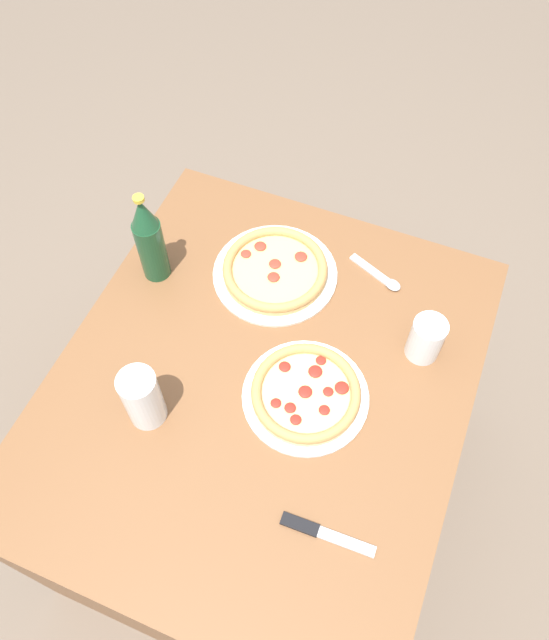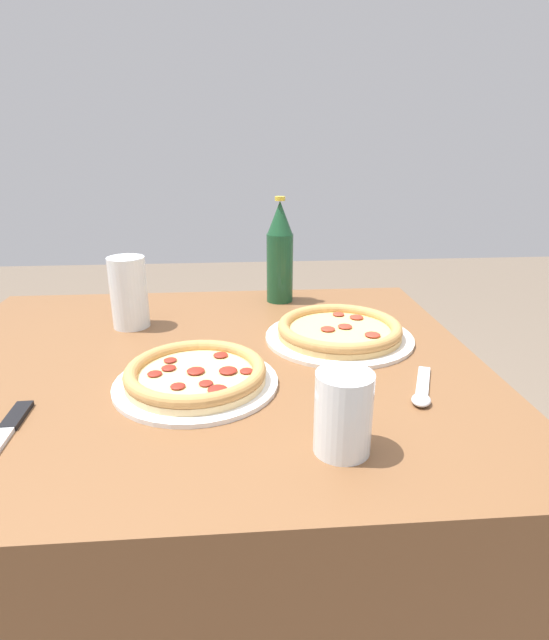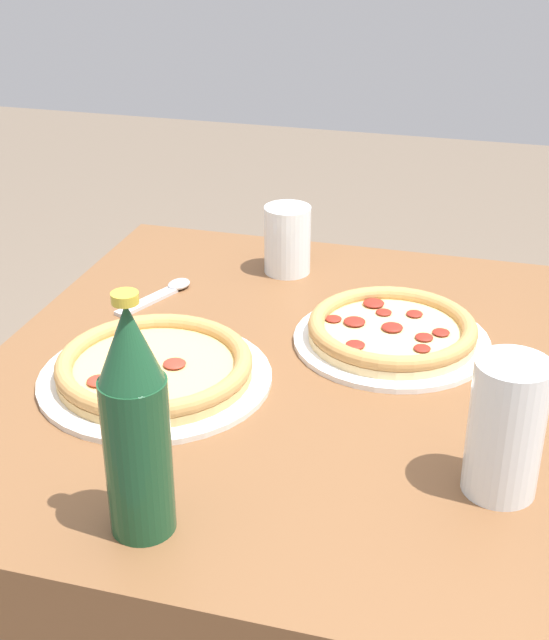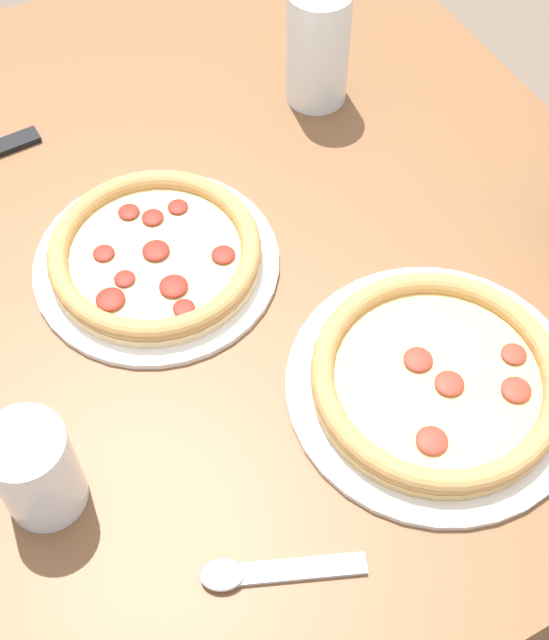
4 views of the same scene
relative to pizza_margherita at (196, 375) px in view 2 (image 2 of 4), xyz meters
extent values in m
cube|color=brown|center=(0.00, -0.11, -0.39)|extent=(1.07, 0.91, 0.75)
cylinder|color=white|center=(0.00, 0.00, -0.01)|extent=(0.28, 0.28, 0.01)
cylinder|color=#E5C689|center=(0.00, 0.00, 0.00)|extent=(0.24, 0.24, 0.01)
cylinder|color=#EACC7F|center=(0.00, 0.00, 0.00)|extent=(0.21, 0.21, 0.00)
torus|color=tan|center=(0.00, 0.00, 0.01)|extent=(0.24, 0.24, 0.02)
ellipsoid|color=maroon|center=(0.05, -0.05, 0.01)|extent=(0.02, 0.02, 0.01)
ellipsoid|color=maroon|center=(0.00, 0.00, 0.01)|extent=(0.03, 0.03, 0.01)
ellipsoid|color=maroon|center=(-0.09, 0.00, 0.01)|extent=(0.02, 0.02, 0.01)
ellipsoid|color=maroon|center=(-0.04, -0.07, 0.01)|extent=(0.03, 0.03, 0.01)
ellipsoid|color=maroon|center=(-0.05, 0.00, 0.01)|extent=(0.03, 0.03, 0.01)
ellipsoid|color=maroon|center=(0.07, 0.00, 0.01)|extent=(0.02, 0.02, 0.01)
ellipsoid|color=maroon|center=(0.02, 0.05, 0.01)|extent=(0.02, 0.02, 0.01)
ellipsoid|color=maroon|center=(0.05, -0.02, 0.01)|extent=(0.03, 0.03, 0.01)
ellipsoid|color=maroon|center=(-0.02, 0.04, 0.01)|extent=(0.02, 0.02, 0.01)
ellipsoid|color=maroon|center=(-0.04, 0.07, 0.01)|extent=(0.03, 0.03, 0.01)
cylinder|color=silver|center=(-0.29, -0.19, -0.01)|extent=(0.31, 0.31, 0.01)
cylinder|color=tan|center=(-0.29, -0.19, 0.00)|extent=(0.26, 0.26, 0.01)
cylinder|color=#E5C170|center=(-0.29, -0.19, 0.00)|extent=(0.23, 0.23, 0.00)
torus|color=tan|center=(-0.29, -0.19, 0.01)|extent=(0.26, 0.26, 0.02)
ellipsoid|color=#A83323|center=(-0.34, -0.25, 0.01)|extent=(0.03, 0.03, 0.01)
ellipsoid|color=#A83323|center=(-0.34, -0.14, 0.01)|extent=(0.03, 0.03, 0.01)
ellipsoid|color=#A83323|center=(-0.26, -0.18, 0.01)|extent=(0.03, 0.03, 0.01)
ellipsoid|color=#A83323|center=(-0.30, -0.19, 0.01)|extent=(0.03, 0.03, 0.01)
ellipsoid|color=#A83323|center=(-0.30, -0.27, 0.01)|extent=(0.03, 0.03, 0.01)
cylinder|color=white|center=(-0.21, 0.21, 0.04)|extent=(0.08, 0.08, 0.11)
cylinder|color=#F4A323|center=(-0.21, 0.21, 0.03)|extent=(0.06, 0.06, 0.09)
cylinder|color=white|center=(0.16, -0.30, 0.06)|extent=(0.08, 0.08, 0.16)
cylinder|color=maroon|center=(0.16, -0.30, 0.04)|extent=(0.07, 0.07, 0.11)
cylinder|color=#194728|center=(-0.18, -0.46, 0.07)|extent=(0.07, 0.07, 0.17)
cone|color=#194728|center=(-0.18, -0.46, 0.20)|extent=(0.06, 0.06, 0.08)
cylinder|color=gold|center=(-0.18, -0.46, 0.24)|extent=(0.03, 0.03, 0.01)
cube|color=black|center=(0.26, 0.09, -0.02)|extent=(0.03, 0.08, 0.01)
cube|color=silver|center=(-0.39, 0.03, -0.02)|extent=(0.06, 0.12, 0.01)
ellipsoid|color=silver|center=(-0.36, 0.09, -0.01)|extent=(0.04, 0.05, 0.01)
camera|label=1|loc=(0.57, 0.16, 1.24)|focal=35.00mm
camera|label=2|loc=(-0.07, 0.77, 0.38)|focal=28.00mm
camera|label=3|loc=(0.14, -1.13, 0.59)|focal=50.00mm
camera|label=4|loc=(-0.62, 0.18, 0.78)|focal=50.00mm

